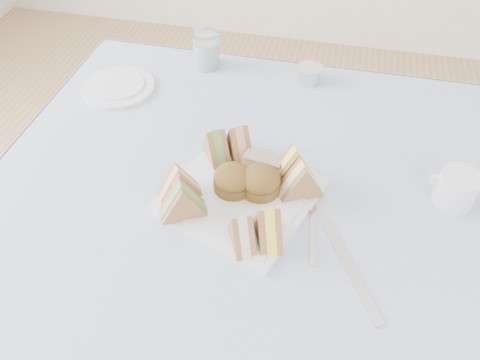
% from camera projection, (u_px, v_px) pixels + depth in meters
% --- Properties ---
extents(table, '(0.90, 0.90, 0.74)m').
position_uv_depth(table, '(238.00, 299.00, 1.17)').
color(table, brown).
rests_on(table, floor).
extents(tablecloth, '(1.02, 1.02, 0.01)m').
position_uv_depth(tablecloth, '(237.00, 199.00, 0.90)').
color(tablecloth, '#A1AFCD').
rests_on(tablecloth, table).
extents(serving_plate, '(0.33, 0.33, 0.01)m').
position_uv_depth(serving_plate, '(240.00, 196.00, 0.89)').
color(serving_plate, silver).
rests_on(serving_plate, tablecloth).
extents(sandwich_fl_a, '(0.09, 0.08, 0.07)m').
position_uv_depth(sandwich_fl_a, '(179.00, 182.00, 0.86)').
color(sandwich_fl_a, '#9E724E').
rests_on(sandwich_fl_a, serving_plate).
extents(sandwich_fl_b, '(0.10, 0.07, 0.08)m').
position_uv_depth(sandwich_fl_b, '(182.00, 199.00, 0.83)').
color(sandwich_fl_b, '#9E724E').
rests_on(sandwich_fl_b, serving_plate).
extents(sandwich_fr_a, '(0.07, 0.09, 0.07)m').
position_uv_depth(sandwich_fr_a, '(268.00, 223.00, 0.79)').
color(sandwich_fr_a, '#9E724E').
rests_on(sandwich_fr_a, serving_plate).
extents(sandwich_fr_b, '(0.07, 0.08, 0.07)m').
position_uv_depth(sandwich_fr_b, '(242.00, 230.00, 0.79)').
color(sandwich_fr_b, '#9E724E').
rests_on(sandwich_fr_b, serving_plate).
extents(sandwich_bl_a, '(0.08, 0.09, 0.07)m').
position_uv_depth(sandwich_bl_a, '(216.00, 144.00, 0.94)').
color(sandwich_bl_a, '#9E724E').
rests_on(sandwich_bl_a, serving_plate).
extents(sandwich_bl_b, '(0.08, 0.09, 0.07)m').
position_uv_depth(sandwich_bl_b, '(239.00, 141.00, 0.94)').
color(sandwich_bl_b, '#9E724E').
rests_on(sandwich_bl_b, serving_plate).
extents(sandwich_br_a, '(0.10, 0.08, 0.08)m').
position_uv_depth(sandwich_br_a, '(301.00, 179.00, 0.86)').
color(sandwich_br_a, '#9E724E').
rests_on(sandwich_br_a, serving_plate).
extents(sandwich_br_b, '(0.09, 0.07, 0.07)m').
position_uv_depth(sandwich_br_b, '(293.00, 163.00, 0.90)').
color(sandwich_br_b, '#9E724E').
rests_on(sandwich_br_b, serving_plate).
extents(scone_left, '(0.09, 0.09, 0.05)m').
position_uv_depth(scone_left, '(233.00, 180.00, 0.88)').
color(scone_left, brown).
rests_on(scone_left, serving_plate).
extents(scone_right, '(0.08, 0.08, 0.05)m').
position_uv_depth(scone_right, '(260.00, 181.00, 0.88)').
color(scone_right, brown).
rests_on(scone_right, serving_plate).
extents(pastry_slice, '(0.08, 0.04, 0.04)m').
position_uv_depth(pastry_slice, '(263.00, 164.00, 0.92)').
color(pastry_slice, tan).
rests_on(pastry_slice, serving_plate).
extents(side_plate, '(0.21, 0.21, 0.01)m').
position_uv_depth(side_plate, '(119.00, 87.00, 1.15)').
color(side_plate, silver).
rests_on(side_plate, tablecloth).
extents(water_glass, '(0.09, 0.09, 0.10)m').
position_uv_depth(water_glass, '(206.00, 49.00, 1.19)').
color(water_glass, white).
rests_on(water_glass, tablecloth).
extents(tea_strainer, '(0.08, 0.08, 0.04)m').
position_uv_depth(tea_strainer, '(309.00, 75.00, 1.16)').
color(tea_strainer, silver).
rests_on(tea_strainer, tablecloth).
extents(knife, '(0.12, 0.20, 0.00)m').
position_uv_depth(knife, '(350.00, 269.00, 0.78)').
color(knife, silver).
rests_on(knife, tablecloth).
extents(fork, '(0.03, 0.18, 0.00)m').
position_uv_depth(fork, '(313.00, 224.00, 0.85)').
color(fork, silver).
rests_on(fork, tablecloth).
extents(creamer_jug, '(0.08, 0.08, 0.07)m').
position_uv_depth(creamer_jug, '(457.00, 189.00, 0.87)').
color(creamer_jug, silver).
rests_on(creamer_jug, tablecloth).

